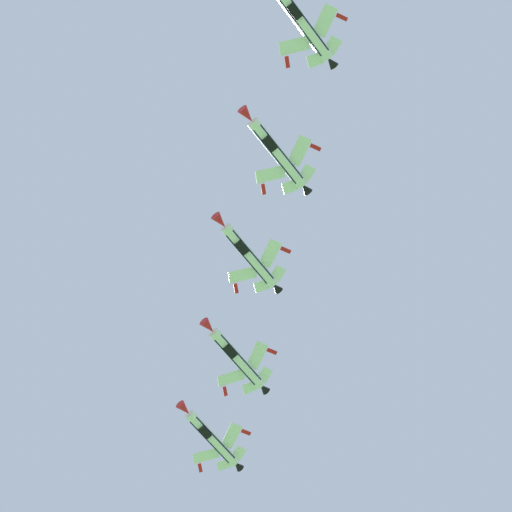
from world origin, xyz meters
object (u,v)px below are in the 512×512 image
Objects in this scene: fighter_jet_left_wing at (276,152)px; fighter_jet_right_outer at (211,437)px; fighter_jet_lead at (301,21)px; fighter_jet_right_wing at (248,254)px; fighter_jet_left_outer at (236,357)px.

fighter_jet_left_wing is 50.47m from fighter_jet_right_outer.
fighter_jet_right_wing is at bearing -42.51° from fighter_jet_lead.
fighter_jet_right_wing reaches higher than fighter_jet_right_outer.
fighter_jet_right_outer is at bearing -42.19° from fighter_jet_left_wing.
fighter_jet_right_wing is 1.00× the size of fighter_jet_left_outer.
fighter_jet_left_outer is at bearing -46.91° from fighter_jet_right_wing.
fighter_jet_lead is at bearing 137.25° from fighter_jet_right_outer.
fighter_jet_lead is 1.00× the size of fighter_jet_left_outer.
fighter_jet_left_outer is at bearing 140.73° from fighter_jet_right_outer.
fighter_jet_left_outer is at bearing -43.85° from fighter_jet_lead.
fighter_jet_right_outer reaches higher than fighter_jet_left_outer.
fighter_jet_right_outer is (-7.54, 49.90, -0.51)m from fighter_jet_left_wing.
fighter_jet_right_outer is at bearing -39.27° from fighter_jet_left_outer.
fighter_jet_left_wing is at bearing 139.33° from fighter_jet_right_wing.
fighter_jet_right_wing is 32.73m from fighter_jet_right_outer.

